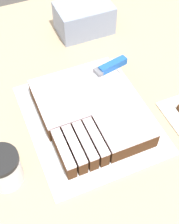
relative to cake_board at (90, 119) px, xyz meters
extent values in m
plane|color=#4C4742|center=(0.01, 0.10, -0.91)|extent=(8.00, 8.00, 0.00)
cube|color=tan|center=(0.01, 0.10, -0.46)|extent=(1.40, 1.10, 0.90)
cube|color=white|center=(0.00, 0.00, 0.00)|extent=(0.34, 0.40, 0.01)
cube|color=#472814|center=(0.00, 0.06, 0.03)|extent=(0.25, 0.19, 0.05)
cube|color=white|center=(0.00, 0.06, 0.05)|extent=(0.25, 0.19, 0.01)
cube|color=#472814|center=(0.06, -0.09, 0.03)|extent=(0.13, 0.12, 0.05)
cube|color=white|center=(0.06, -0.09, 0.05)|extent=(0.13, 0.12, 0.01)
cube|color=#472814|center=(-0.11, -0.10, 0.03)|extent=(0.02, 0.12, 0.05)
cube|color=white|center=(-0.11, -0.10, 0.05)|extent=(0.02, 0.12, 0.01)
cube|color=#472814|center=(-0.08, -0.10, 0.03)|extent=(0.02, 0.12, 0.05)
cube|color=white|center=(-0.08, -0.10, 0.05)|extent=(0.02, 0.12, 0.01)
cube|color=#472814|center=(-0.05, -0.10, 0.03)|extent=(0.02, 0.12, 0.05)
cube|color=white|center=(-0.05, -0.10, 0.05)|extent=(0.02, 0.12, 0.01)
cube|color=#472814|center=(-0.02, -0.10, 0.03)|extent=(0.02, 0.12, 0.05)
cube|color=white|center=(-0.02, -0.10, 0.05)|extent=(0.02, 0.12, 0.01)
cube|color=silver|center=(-0.01, 0.08, 0.06)|extent=(0.18, 0.06, 0.00)
cube|color=slate|center=(0.07, 0.10, 0.07)|extent=(0.02, 0.03, 0.02)
cube|color=#1E59B2|center=(0.12, 0.11, 0.07)|extent=(0.09, 0.04, 0.02)
cylinder|color=white|center=(-0.26, -0.09, 0.04)|extent=(0.08, 0.08, 0.08)
cube|color=#8C99B2|center=(0.14, 0.38, 0.05)|extent=(0.19, 0.13, 0.10)
camera|label=1|loc=(-0.21, -0.49, 0.70)|focal=50.00mm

